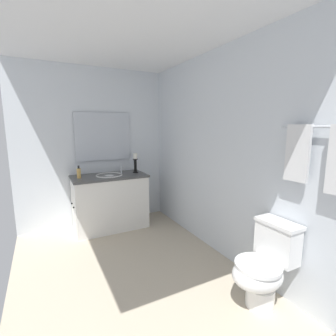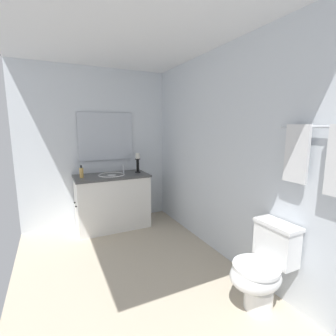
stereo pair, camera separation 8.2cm
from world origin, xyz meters
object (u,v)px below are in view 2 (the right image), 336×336
(toilet, at_px, (262,269))
(towel_near_vanity, at_px, (297,154))
(candle_holder_tall, at_px, (138,162))
(towel_bar, at_px, (324,127))
(vanity_cabinet, at_px, (113,201))
(sink_basin, at_px, (112,177))
(soap_bottle, at_px, (81,173))
(mirror, at_px, (106,137))

(toilet, distance_m, towel_near_vanity, 1.00)
(candle_holder_tall, distance_m, towel_bar, 2.68)
(vanity_cabinet, xyz_separation_m, towel_near_vanity, (2.36, 0.93, 0.93))
(sink_basin, distance_m, soap_bottle, 0.45)
(vanity_cabinet, height_order, towel_bar, towel_bar)
(sink_basin, height_order, towel_bar, towel_bar)
(sink_basin, distance_m, toilet, 2.43)
(candle_holder_tall, xyz_separation_m, towel_bar, (2.57, 0.52, 0.56))
(toilet, bearing_deg, mirror, -164.10)
(mirror, xyz_separation_m, candle_holder_tall, (0.25, 0.43, -0.41))
(towel_bar, distance_m, towel_near_vanity, 0.28)
(candle_holder_tall, bearing_deg, vanity_cabinet, -86.38)
(towel_bar, bearing_deg, towel_near_vanity, -174.21)
(toilet, bearing_deg, towel_bar, 40.74)
(sink_basin, height_order, toilet, sink_basin)
(candle_holder_tall, bearing_deg, towel_bar, 11.47)
(vanity_cabinet, height_order, sink_basin, sink_basin)
(sink_basin, distance_m, towel_bar, 2.82)
(towel_bar, xyz_separation_m, towel_near_vanity, (-0.18, -0.02, -0.21))
(mirror, distance_m, candle_holder_tall, 0.64)
(soap_bottle, xyz_separation_m, toilet, (2.28, 1.16, -0.54))
(towel_near_vanity, bearing_deg, candle_holder_tall, -168.12)
(vanity_cabinet, distance_m, towel_near_vanity, 2.71)
(soap_bottle, distance_m, towel_near_vanity, 2.77)
(vanity_cabinet, relative_size, towel_near_vanity, 2.39)
(sink_basin, bearing_deg, soap_bottle, -90.30)
(sink_basin, bearing_deg, towel_near_vanity, 21.55)
(vanity_cabinet, xyz_separation_m, mirror, (-0.28, 0.00, 0.98))
(soap_bottle, distance_m, toilet, 2.62)
(soap_bottle, height_order, towel_bar, towel_bar)
(sink_basin, xyz_separation_m, towel_near_vanity, (2.36, 0.93, 0.55))
(toilet, relative_size, towel_bar, 1.06)
(vanity_cabinet, distance_m, soap_bottle, 0.65)
(vanity_cabinet, bearing_deg, towel_bar, 20.54)
(towel_bar, bearing_deg, soap_bottle, -151.44)
(candle_holder_tall, bearing_deg, soap_bottle, -88.34)
(mirror, bearing_deg, soap_bottle, -57.24)
(vanity_cabinet, height_order, mirror, mirror)
(vanity_cabinet, distance_m, sink_basin, 0.38)
(toilet, xyz_separation_m, towel_bar, (0.26, 0.22, 1.19))
(vanity_cabinet, distance_m, toilet, 2.40)
(towel_near_vanity, bearing_deg, towel_bar, 5.79)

